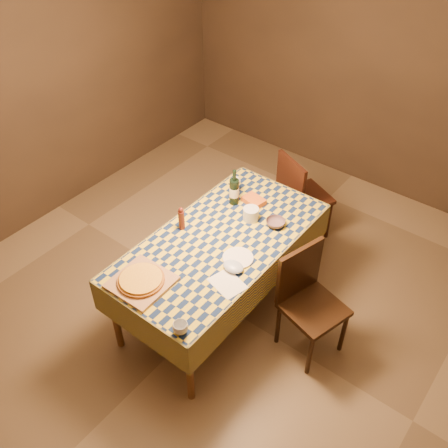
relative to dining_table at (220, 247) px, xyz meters
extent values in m
plane|color=brown|center=(0.00, 0.00, -0.69)|extent=(5.00, 5.00, 0.00)
cube|color=#34271D|center=(0.00, 2.50, 0.66)|extent=(4.50, 0.10, 2.70)
cube|color=#34271D|center=(-2.25, 0.00, 0.66)|extent=(0.10, 5.00, 2.70)
cylinder|color=brown|center=(-0.38, -0.83, -0.32)|extent=(0.06, 0.06, 0.75)
cylinder|color=brown|center=(0.38, -0.83, -0.32)|extent=(0.06, 0.06, 0.75)
cylinder|color=brown|center=(-0.38, 0.83, -0.32)|extent=(0.06, 0.06, 0.75)
cylinder|color=brown|center=(0.38, 0.83, -0.32)|extent=(0.06, 0.06, 0.75)
cube|color=brown|center=(0.00, 0.00, 0.05)|extent=(0.90, 1.80, 0.03)
cube|color=olive|center=(0.00, 0.00, 0.07)|extent=(0.92, 1.82, 0.02)
cube|color=olive|center=(0.00, -0.92, -0.07)|extent=(0.94, 0.01, 0.30)
cube|color=olive|center=(0.00, 0.92, -0.07)|extent=(0.94, 0.01, 0.30)
cube|color=olive|center=(-0.47, 0.00, -0.07)|extent=(0.01, 1.84, 0.30)
cube|color=olive|center=(0.47, 0.00, -0.07)|extent=(0.01, 1.84, 0.30)
cube|color=#A4744D|center=(-0.16, -0.70, 0.09)|extent=(0.40, 0.40, 0.02)
cylinder|color=#8E4F17|center=(-0.16, -0.70, 0.11)|extent=(0.38, 0.38, 0.02)
cylinder|color=gold|center=(-0.16, -0.70, 0.13)|extent=(0.34, 0.34, 0.01)
cylinder|color=#4D1912|center=(-0.33, -0.08, 0.16)|extent=(0.05, 0.05, 0.17)
sphere|color=#4D1912|center=(-0.33, -0.08, 0.27)|extent=(0.04, 0.04, 0.04)
imported|color=#604950|center=(0.24, 0.41, 0.10)|extent=(0.17, 0.17, 0.05)
cylinder|color=silver|center=(-0.28, 0.57, 0.08)|extent=(0.07, 0.07, 0.01)
cylinder|color=silver|center=(-0.28, 0.57, 0.12)|extent=(0.01, 0.01, 0.08)
sphere|color=silver|center=(-0.28, 0.57, 0.20)|extent=(0.08, 0.08, 0.08)
ellipsoid|color=#3B070C|center=(-0.28, 0.57, 0.19)|extent=(0.05, 0.05, 0.03)
cylinder|color=black|center=(-0.20, 0.44, 0.19)|extent=(0.08, 0.08, 0.23)
cylinder|color=black|center=(-0.20, 0.44, 0.36)|extent=(0.03, 0.03, 0.10)
cylinder|color=beige|center=(-0.20, 0.44, 0.19)|extent=(0.09, 0.09, 0.09)
cylinder|color=silver|center=(0.04, 0.35, 0.13)|extent=(0.14, 0.14, 0.11)
cube|color=#C55A19|center=(-0.07, 0.55, 0.10)|extent=(0.20, 0.16, 0.05)
cylinder|color=white|center=(0.23, -0.08, 0.08)|extent=(0.30, 0.30, 0.01)
imported|color=silver|center=(0.35, -0.85, 0.12)|extent=(0.12, 0.12, 0.08)
cube|color=white|center=(0.33, -0.33, 0.08)|extent=(0.29, 0.24, 0.00)
ellipsoid|color=#A5B6D3|center=(0.27, -0.19, 0.10)|extent=(0.19, 0.16, 0.05)
cube|color=black|center=(0.05, 1.27, -0.24)|extent=(0.56, 0.56, 0.04)
cube|color=black|center=(-0.03, 1.09, 0.01)|extent=(0.40, 0.21, 0.46)
cylinder|color=black|center=(0.29, 1.36, -0.48)|extent=(0.04, 0.04, 0.43)
cylinder|color=black|center=(-0.04, 1.51, -0.48)|extent=(0.04, 0.04, 0.43)
cylinder|color=black|center=(0.14, 1.03, -0.48)|extent=(0.04, 0.04, 0.43)
cylinder|color=black|center=(-0.19, 1.18, -0.48)|extent=(0.04, 0.04, 0.43)
cube|color=black|center=(0.82, 0.10, -0.24)|extent=(0.52, 0.52, 0.04)
cube|color=black|center=(0.63, 0.16, 0.01)|extent=(0.15, 0.41, 0.46)
cylinder|color=black|center=(0.95, -0.12, -0.48)|extent=(0.04, 0.04, 0.43)
cylinder|color=black|center=(1.05, 0.23, -0.48)|extent=(0.04, 0.04, 0.43)
cylinder|color=black|center=(0.60, -0.02, -0.48)|extent=(0.04, 0.04, 0.43)
cylinder|color=black|center=(0.70, 0.32, -0.48)|extent=(0.04, 0.04, 0.43)
camera|label=1|loc=(1.79, -2.25, 2.70)|focal=40.00mm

